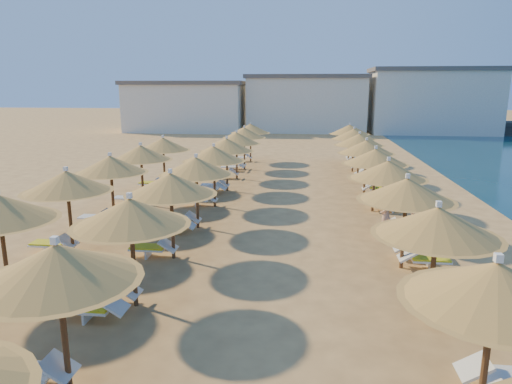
# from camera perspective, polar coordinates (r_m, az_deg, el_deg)

# --- Properties ---
(ground) EXTENTS (220.00, 220.00, 0.00)m
(ground) POSITION_cam_1_polar(r_m,az_deg,el_deg) (16.09, 2.48, -7.81)
(ground) COLOR #E0AA62
(ground) RESTS_ON ground
(hotel_blocks) EXTENTS (47.15, 10.12, 8.10)m
(hotel_blocks) POSITION_cam_1_polar(r_m,az_deg,el_deg) (60.74, 7.41, 10.96)
(hotel_blocks) COLOR white
(hotel_blocks) RESTS_ON ground
(parasol_row_east) EXTENTS (3.08, 37.99, 3.10)m
(parasol_row_east) POSITION_cam_1_polar(r_m,az_deg,el_deg) (18.31, 16.18, 2.52)
(parasol_row_east) COLOR brown
(parasol_row_east) RESTS_ON ground
(parasol_row_west) EXTENTS (3.08, 37.99, 3.10)m
(parasol_row_west) POSITION_cam_1_polar(r_m,az_deg,el_deg) (18.59, -7.48, 3.08)
(parasol_row_west) COLOR brown
(parasol_row_west) RESTS_ON ground
(parasol_row_inland) EXTENTS (3.08, 20.53, 3.10)m
(parasol_row_inland) POSITION_cam_1_polar(r_m,az_deg,el_deg) (18.23, -19.94, 2.21)
(parasol_row_inland) COLOR brown
(parasol_row_inland) RESTS_ON ground
(loungers) EXTENTS (14.19, 36.44, 0.66)m
(loungers) POSITION_cam_1_polar(r_m,az_deg,el_deg) (18.37, 0.42, -4.00)
(loungers) COLOR white
(loungers) RESTS_ON ground
(beachgoer_a) EXTENTS (0.57, 0.74, 1.82)m
(beachgoer_a) POSITION_cam_1_polar(r_m,az_deg,el_deg) (18.18, 15.91, -2.83)
(beachgoer_a) COLOR tan
(beachgoer_a) RESTS_ON ground
(beachgoer_c) EXTENTS (0.94, 1.20, 1.90)m
(beachgoer_c) POSITION_cam_1_polar(r_m,az_deg,el_deg) (23.76, 15.93, 0.92)
(beachgoer_c) COLOR tan
(beachgoer_c) RESTS_ON ground
(beachgoer_b) EXTENTS (0.99, 1.09, 1.82)m
(beachgoer_b) POSITION_cam_1_polar(r_m,az_deg,el_deg) (19.34, 19.18, -2.13)
(beachgoer_b) COLOR tan
(beachgoer_b) RESTS_ON ground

